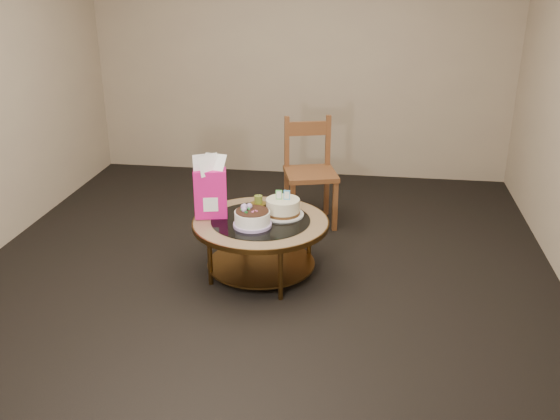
# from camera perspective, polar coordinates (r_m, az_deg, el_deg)

# --- Properties ---
(ground) EXTENTS (5.00, 5.00, 0.00)m
(ground) POSITION_cam_1_polar(r_m,az_deg,el_deg) (4.83, -1.72, -5.92)
(ground) COLOR black
(ground) RESTS_ON ground
(room_walls) EXTENTS (4.52, 5.02, 2.61)m
(room_walls) POSITION_cam_1_polar(r_m,az_deg,el_deg) (4.33, -1.95, 12.45)
(room_walls) COLOR tan
(room_walls) RESTS_ON ground
(coffee_table) EXTENTS (1.02, 1.02, 0.46)m
(coffee_table) POSITION_cam_1_polar(r_m,az_deg,el_deg) (4.66, -1.77, -1.81)
(coffee_table) COLOR brown
(coffee_table) RESTS_ON ground
(decorated_cake) EXTENTS (0.28, 0.28, 0.16)m
(decorated_cake) POSITION_cam_1_polar(r_m,az_deg,el_deg) (4.51, -2.56, -0.84)
(decorated_cake) COLOR #AE93D0
(decorated_cake) RESTS_ON coffee_table
(cream_cake) EXTENTS (0.32, 0.32, 0.20)m
(cream_cake) POSITION_cam_1_polar(r_m,az_deg,el_deg) (4.69, 0.26, 0.23)
(cream_cake) COLOR silver
(cream_cake) RESTS_ON coffee_table
(gift_bag) EXTENTS (0.26, 0.21, 0.48)m
(gift_bag) POSITION_cam_1_polar(r_m,az_deg,el_deg) (4.64, -6.40, 2.12)
(gift_bag) COLOR #F01696
(gift_bag) RESTS_ON coffee_table
(pillar_candle) EXTENTS (0.12, 0.12, 0.09)m
(pillar_candle) POSITION_cam_1_polar(r_m,az_deg,el_deg) (4.88, -1.99, 0.73)
(pillar_candle) COLOR #D1C556
(pillar_candle) RESTS_ON coffee_table
(dining_chair) EXTENTS (0.55, 0.55, 0.96)m
(dining_chair) POSITION_cam_1_polar(r_m,az_deg,el_deg) (5.61, 2.75, 3.55)
(dining_chair) COLOR brown
(dining_chair) RESTS_ON ground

